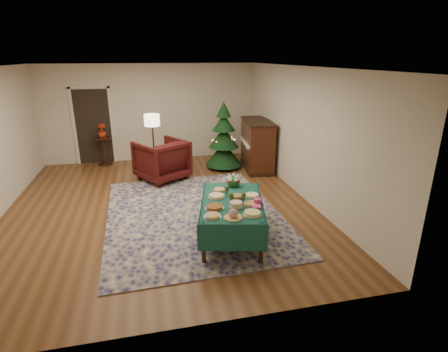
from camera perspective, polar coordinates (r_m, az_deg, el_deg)
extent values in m
plane|color=#593319|center=(7.28, -10.18, -4.70)|extent=(7.00, 7.00, 0.00)
plane|color=white|center=(6.68, -11.58, 17.03)|extent=(7.00, 7.00, 0.00)
plane|color=beige|center=(10.29, -11.76, 10.04)|extent=(6.00, 0.00, 6.00)
plane|color=beige|center=(3.53, -8.16, -7.06)|extent=(6.00, 0.00, 6.00)
plane|color=beige|center=(7.57, 12.62, 6.82)|extent=(0.00, 7.00, 7.00)
cube|color=black|center=(10.42, -20.52, 7.50)|extent=(0.92, 0.02, 2.04)
cube|color=silver|center=(10.48, -23.27, 7.39)|extent=(0.08, 0.04, 2.14)
cube|color=silver|center=(10.35, -17.79, 7.89)|extent=(0.08, 0.04, 2.14)
cube|color=silver|center=(10.27, -21.24, 13.38)|extent=(1.08, 0.04, 0.08)
cube|color=#16134A|center=(6.78, -4.99, -6.18)|extent=(3.33, 4.30, 0.02)
cylinder|color=black|center=(5.14, -3.36, -10.89)|extent=(0.06, 0.06, 0.67)
cylinder|color=black|center=(6.52, -2.47, -4.10)|extent=(0.06, 0.06, 0.67)
cylinder|color=black|center=(5.15, 6.11, -10.89)|extent=(0.06, 0.06, 0.67)
cylinder|color=black|center=(6.53, 4.88, -4.12)|extent=(0.06, 0.06, 0.67)
cube|color=#154A3E|center=(5.68, 1.31, -4.27)|extent=(1.34, 1.87, 0.04)
cube|color=#154A3E|center=(6.52, 1.21, -2.90)|extent=(0.98, 0.26, 0.42)
cube|color=#154A3E|center=(5.01, 1.40, -10.05)|extent=(0.98, 0.26, 0.42)
cube|color=#154A3E|center=(5.78, 6.07, -6.00)|extent=(0.43, 1.67, 0.42)
cube|color=#154A3E|center=(5.77, -3.50, -5.98)|extent=(0.43, 1.67, 0.42)
cylinder|color=silver|center=(5.13, -1.90, -6.66)|extent=(0.26, 0.26, 0.01)
cylinder|color=tan|center=(5.12, -1.90, -6.45)|extent=(0.22, 0.22, 0.03)
cylinder|color=silver|center=(5.09, 1.52, -6.87)|extent=(0.28, 0.28, 0.01)
sphere|color=#CC727A|center=(5.06, 1.53, -6.14)|extent=(0.13, 0.13, 0.13)
cylinder|color=silver|center=(5.20, 4.64, -6.33)|extent=(0.28, 0.28, 0.01)
cylinder|color=#D8D172|center=(5.19, 4.65, -6.05)|extent=(0.24, 0.24, 0.04)
cylinder|color=silver|center=(5.40, -1.55, -5.24)|extent=(0.30, 0.30, 0.01)
cylinder|color=brown|center=(5.40, -1.55, -5.02)|extent=(0.25, 0.25, 0.04)
cylinder|color=silver|center=(5.44, 1.99, -5.07)|extent=(0.23, 0.23, 0.01)
cylinder|color=tan|center=(5.42, 2.00, -4.64)|extent=(0.19, 0.19, 0.08)
cylinder|color=silver|center=(5.55, 4.32, -4.63)|extent=(0.24, 0.24, 0.01)
cylinder|color=#B2844C|center=(5.54, 4.32, -4.46)|extent=(0.21, 0.21, 0.03)
cylinder|color=silver|center=(5.81, -1.24, -3.47)|extent=(0.29, 0.29, 0.01)
cylinder|color=#D8BF7F|center=(5.80, -1.24, -3.25)|extent=(0.25, 0.25, 0.04)
cylinder|color=silver|center=(5.76, 2.09, -3.67)|extent=(0.23, 0.23, 0.01)
cylinder|color=maroon|center=(5.75, 2.09, -3.38)|extent=(0.19, 0.19, 0.05)
cylinder|color=silver|center=(5.87, 4.57, -3.26)|extent=(0.26, 0.26, 0.01)
cylinder|color=#F2EACC|center=(5.86, 4.57, -3.10)|extent=(0.22, 0.22, 0.03)
cylinder|color=silver|center=(6.08, -0.76, -2.38)|extent=(0.23, 0.23, 0.01)
cylinder|color=tan|center=(6.08, -0.76, -2.22)|extent=(0.20, 0.20, 0.03)
cone|color=#2D471E|center=(5.89, 0.44, -2.74)|extent=(0.06, 0.06, 0.08)
cylinder|color=#2D471E|center=(5.87, 0.45, -2.06)|extent=(0.07, 0.07, 0.08)
cone|color=#2D471E|center=(5.62, 3.22, -3.90)|extent=(0.06, 0.06, 0.08)
cylinder|color=#2D471E|center=(5.59, 3.23, -3.19)|extent=(0.07, 0.07, 0.08)
cone|color=#2D471E|center=(5.60, 1.22, -3.97)|extent=(0.06, 0.06, 0.08)
cylinder|color=#2D471E|center=(5.57, 1.23, -3.26)|extent=(0.07, 0.07, 0.08)
cube|color=#E03E88|center=(5.44, 5.32, -5.03)|extent=(0.16, 0.16, 0.04)
cube|color=#E64084|center=(5.57, 5.44, -4.12)|extent=(0.13, 0.13, 0.09)
sphere|color=#1E4C1E|center=(6.26, 1.55, -0.96)|extent=(0.23, 0.23, 0.23)
cone|color=white|center=(6.24, 2.27, 0.02)|extent=(0.09, 0.09, 0.11)
cone|color=white|center=(6.30, 1.60, 0.20)|extent=(0.09, 0.09, 0.11)
cone|color=white|center=(6.25, 0.87, 0.06)|extent=(0.09, 0.09, 0.11)
cone|color=white|center=(6.16, 1.08, -0.22)|extent=(0.09, 0.09, 0.11)
cone|color=white|center=(6.16, 1.95, -0.24)|extent=(0.09, 0.09, 0.11)
sphere|color=#B20C0F|center=(6.31, 2.13, -0.43)|extent=(0.06, 0.06, 0.06)
sphere|color=#B20C0F|center=(6.30, 0.88, -0.45)|extent=(0.06, 0.06, 0.06)
sphere|color=#B20C0F|center=(6.17, 0.95, -0.88)|extent=(0.06, 0.06, 0.06)
sphere|color=#B20C0F|center=(6.18, 2.23, -0.86)|extent=(0.06, 0.06, 0.06)
imported|color=#3F0E0D|center=(8.61, -10.14, 2.89)|extent=(1.41, 1.39, 1.08)
cylinder|color=#A57F3F|center=(9.14, -11.11, 0.32)|extent=(0.26, 0.26, 0.03)
cylinder|color=black|center=(8.95, -11.39, 4.50)|extent=(0.04, 0.04, 1.41)
cylinder|color=#FFEABF|center=(8.80, -11.69, 8.93)|extent=(0.37, 0.37, 0.28)
cylinder|color=black|center=(10.34, -18.76, 1.90)|extent=(0.39, 0.39, 0.04)
cylinder|color=black|center=(10.25, -18.97, 3.81)|extent=(0.09, 0.09, 0.71)
cylinder|color=black|center=(10.17, -19.19, 5.86)|extent=(0.43, 0.43, 0.03)
imported|color=red|center=(10.14, -19.27, 6.55)|extent=(0.22, 0.39, 0.22)
cylinder|color=black|center=(9.51, -0.04, 1.80)|extent=(0.11, 0.11, 0.14)
cone|color=black|center=(9.42, -0.04, 3.71)|extent=(1.03, 1.03, 0.62)
cone|color=black|center=(9.31, -0.04, 6.36)|extent=(0.84, 0.84, 0.53)
cone|color=black|center=(9.23, -0.04, 8.79)|extent=(0.64, 0.64, 0.45)
cone|color=black|center=(9.18, -0.04, 10.87)|extent=(0.41, 0.41, 0.40)
cube|color=black|center=(9.51, 5.32, 1.53)|extent=(0.81, 1.55, 0.08)
cube|color=#33180C|center=(9.35, 5.43, 5.08)|extent=(0.79, 1.53, 1.21)
cube|color=black|center=(9.22, 5.55, 8.87)|extent=(0.84, 1.57, 0.05)
cube|color=white|center=(9.27, 3.54, 5.54)|extent=(0.27, 1.26, 0.06)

